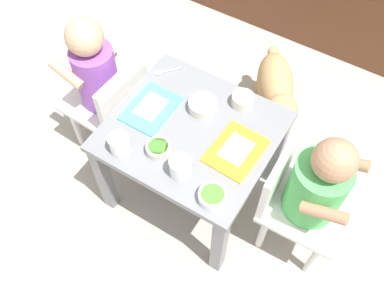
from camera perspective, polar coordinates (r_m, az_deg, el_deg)
name	(u,v)px	position (r m, az deg, el deg)	size (l,w,h in m)	color
ground_plane	(192,189)	(1.82, 0.00, -4.80)	(7.00, 7.00, 0.00)	#9E998E
dining_table	(192,142)	(1.52, 0.00, 1.50)	(0.56, 0.51, 0.43)	slate
seated_child_left	(99,77)	(1.68, -12.39, 9.98)	(0.29, 0.29, 0.66)	silver
seated_child_right	(314,187)	(1.43, 15.97, -4.33)	(0.29, 0.29, 0.64)	silver
dog	(276,89)	(1.89, 11.15, 8.41)	(0.31, 0.41, 0.33)	tan
food_tray_left	(152,107)	(1.52, -5.44, 6.21)	(0.15, 0.20, 0.02)	#4CC6BC
food_tray_right	(237,149)	(1.41, 6.00, 0.55)	(0.16, 0.21, 0.02)	gold
water_cup_left	(180,168)	(1.34, -1.59, -1.92)	(0.07, 0.07, 0.07)	white
water_cup_right	(120,145)	(1.41, -9.65, 1.18)	(0.07, 0.07, 0.06)	white
cereal_bowl_right_side	(158,148)	(1.40, -4.51, 0.69)	(0.08, 0.08, 0.03)	silver
veggie_bowl_near	(243,100)	(1.52, 6.83, 7.15)	(0.08, 0.08, 0.04)	silver
cereal_bowl_left_side	(203,105)	(1.50, 1.46, 6.47)	(0.10, 0.10, 0.04)	silver
veggie_bowl_far	(213,196)	(1.30, 2.77, -5.70)	(0.09, 0.09, 0.03)	white
spoon_by_left_tray	(164,71)	(1.63, -3.73, 10.91)	(0.08, 0.08, 0.01)	silver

